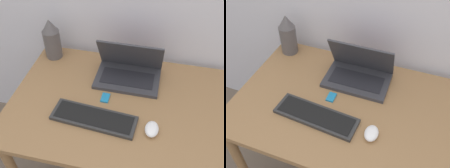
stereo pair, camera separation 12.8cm
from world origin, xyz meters
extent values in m
cube|color=olive|center=(0.00, 0.38, 0.72)|extent=(1.11, 0.76, 0.03)
cylinder|color=olive|center=(-0.50, 0.06, 0.35)|extent=(0.05, 0.05, 0.70)
cylinder|color=olive|center=(-0.50, 0.71, 0.35)|extent=(0.05, 0.05, 0.70)
cylinder|color=olive|center=(0.50, 0.71, 0.35)|extent=(0.05, 0.05, 0.70)
cube|color=#333338|center=(0.01, 0.56, 0.74)|extent=(0.35, 0.23, 0.02)
cube|color=black|center=(0.01, 0.55, 0.75)|extent=(0.28, 0.13, 0.00)
cube|color=#333338|center=(0.01, 0.62, 0.85)|extent=(0.35, 0.11, 0.21)
cube|color=black|center=(0.01, 0.63, 0.86)|extent=(0.31, 0.09, 0.18)
cube|color=#2D2D2D|center=(-0.10, 0.25, 0.74)|extent=(0.41, 0.16, 0.02)
cube|color=black|center=(-0.10, 0.25, 0.75)|extent=(0.38, 0.13, 0.00)
ellipsoid|color=white|center=(0.17, 0.24, 0.75)|extent=(0.06, 0.09, 0.04)
cylinder|color=#514C4C|center=(-0.47, 0.67, 0.82)|extent=(0.10, 0.10, 0.17)
cone|color=#514C4C|center=(-0.47, 0.67, 0.94)|extent=(0.09, 0.09, 0.07)
cube|color=#1E7FB7|center=(-0.08, 0.40, 0.74)|extent=(0.04, 0.06, 0.01)
camera|label=1|loc=(0.15, -0.49, 1.72)|focal=42.00mm
camera|label=2|loc=(0.28, -0.45, 1.72)|focal=42.00mm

